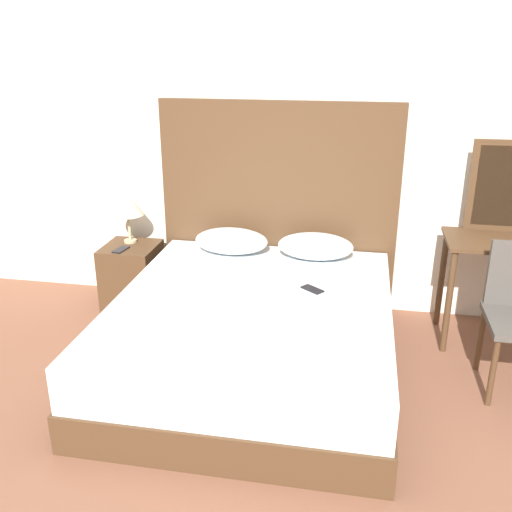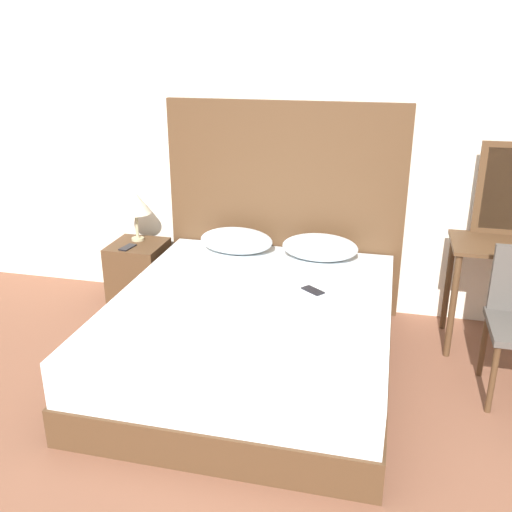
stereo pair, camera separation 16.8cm
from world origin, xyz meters
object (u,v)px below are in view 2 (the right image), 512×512
Objects in this scene: phone_on_nightstand at (128,247)px; nightstand at (139,273)px; phone_on_bed at (313,290)px; bed at (252,335)px; table_lamp at (135,203)px.

nightstand is at bearing 74.89° from phone_on_nightstand.
phone_on_bed is 1.61m from nightstand.
phone_on_nightstand is at bearing 162.85° from phone_on_bed.
nightstand is at bearing 145.54° from bed.
table_lamp is (-1.51, 0.66, 0.31)m from phone_on_bed.
phone_on_nightstand reaches higher than bed.
table_lamp is (-0.03, 0.08, 0.57)m from nightstand.
table_lamp is at bearing 156.56° from phone_on_bed.
bed is 4.88× the size of table_lamp.
bed is 1.37m from nightstand.
phone_on_bed is 1.58m from phone_on_nightstand.
nightstand is at bearing 158.93° from phone_on_bed.
nightstand reaches higher than bed.
table_lamp is at bearing 108.83° from nightstand.
bed is at bearing -34.46° from nightstand.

